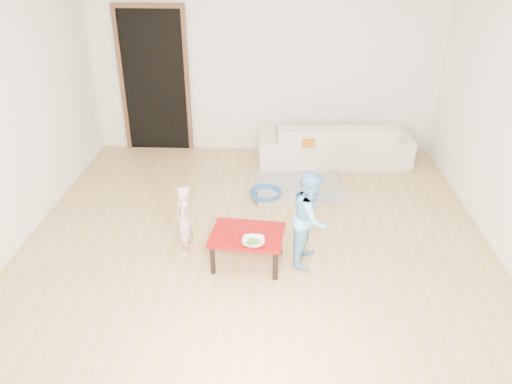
# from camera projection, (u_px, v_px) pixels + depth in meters

# --- Properties ---
(floor) EXTENTS (5.00, 5.00, 0.01)m
(floor) POSITION_uv_depth(u_px,v_px,m) (257.00, 236.00, 5.48)
(floor) COLOR tan
(floor) RESTS_ON ground
(back_wall) EXTENTS (5.00, 0.02, 2.60)m
(back_wall) POSITION_uv_depth(u_px,v_px,m) (265.00, 64.00, 7.09)
(back_wall) COLOR white
(back_wall) RESTS_ON floor
(left_wall) EXTENTS (0.02, 5.00, 2.60)m
(left_wall) POSITION_uv_depth(u_px,v_px,m) (7.00, 120.00, 4.98)
(left_wall) COLOR white
(left_wall) RESTS_ON floor
(doorway) EXTENTS (1.02, 0.08, 2.11)m
(doorway) POSITION_uv_depth(u_px,v_px,m) (155.00, 82.00, 7.27)
(doorway) COLOR brown
(doorway) RESTS_ON back_wall
(sofa) EXTENTS (2.20, 1.01, 0.62)m
(sofa) POSITION_uv_depth(u_px,v_px,m) (333.00, 142.00, 7.11)
(sofa) COLOR silver
(sofa) RESTS_ON floor
(cushion) EXTENTS (0.56, 0.52, 0.12)m
(cushion) POSITION_uv_depth(u_px,v_px,m) (313.00, 137.00, 6.84)
(cushion) COLOR orange
(cushion) RESTS_ON sofa
(red_table) EXTENTS (0.76, 0.60, 0.35)m
(red_table) POSITION_uv_depth(u_px,v_px,m) (247.00, 248.00, 4.95)
(red_table) COLOR #860707
(red_table) RESTS_ON floor
(bowl) EXTENTS (0.21, 0.21, 0.05)m
(bowl) POSITION_uv_depth(u_px,v_px,m) (253.00, 242.00, 4.68)
(bowl) COLOR white
(bowl) RESTS_ON red_table
(broccoli) EXTENTS (0.12, 0.12, 0.06)m
(broccoli) POSITION_uv_depth(u_px,v_px,m) (253.00, 242.00, 4.68)
(broccoli) COLOR #2D5919
(broccoli) RESTS_ON red_table
(child_pink) EXTENTS (0.22, 0.30, 0.76)m
(child_pink) POSITION_uv_depth(u_px,v_px,m) (183.00, 221.00, 5.03)
(child_pink) COLOR #CF5E6F
(child_pink) RESTS_ON floor
(child_blue) EXTENTS (0.48, 0.56, 0.98)m
(child_blue) POSITION_uv_depth(u_px,v_px,m) (311.00, 218.00, 4.86)
(child_blue) COLOR #65ACEB
(child_blue) RESTS_ON floor
(basin) EXTENTS (0.39, 0.39, 0.12)m
(basin) POSITION_uv_depth(u_px,v_px,m) (265.00, 195.00, 6.20)
(basin) COLOR #2A59A0
(basin) RESTS_ON floor
(blanket) EXTENTS (1.19, 1.02, 0.06)m
(blanket) POSITION_uv_depth(u_px,v_px,m) (299.00, 186.00, 6.50)
(blanket) COLOR #A09B8D
(blanket) RESTS_ON floor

